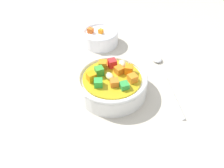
% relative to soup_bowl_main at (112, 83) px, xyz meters
% --- Properties ---
extents(ground_plane, '(1.40, 1.40, 0.02)m').
position_rel_soup_bowl_main_xyz_m(ground_plane, '(-0.00, 0.00, -0.04)').
color(ground_plane, '#BAB2A0').
extents(soup_bowl_main, '(0.16, 0.16, 0.06)m').
position_rel_soup_bowl_main_xyz_m(soup_bowl_main, '(0.00, 0.00, 0.00)').
color(soup_bowl_main, white).
rests_on(soup_bowl_main, ground_plane).
extents(spoon, '(0.22, 0.08, 0.01)m').
position_rel_soup_bowl_main_xyz_m(spoon, '(-0.02, -0.14, -0.02)').
color(spoon, silver).
rests_on(spoon, ground_plane).
extents(side_bowl_small, '(0.10, 0.10, 0.05)m').
position_rel_soup_bowl_main_xyz_m(side_bowl_small, '(0.20, -0.05, -0.00)').
color(side_bowl_small, white).
rests_on(side_bowl_small, ground_plane).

